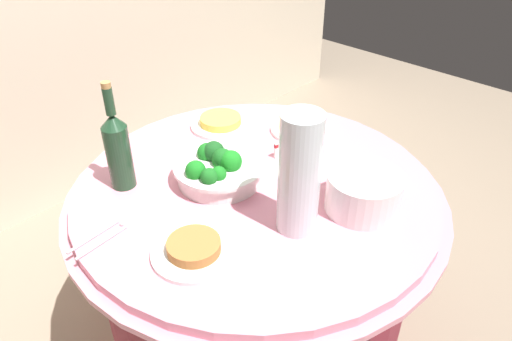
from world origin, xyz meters
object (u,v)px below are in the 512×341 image
Objects in this scene: serving_tongs at (100,238)px; food_plate_stir_fry at (301,127)px; label_placard_mid at (281,148)px; decorative_fruit_vase at (299,180)px; broccoli_bowl at (219,168)px; label_placard_front at (318,151)px; food_plate_peanuts at (194,249)px; plate_stack at (363,192)px; wine_bottle at (118,148)px; food_plate_fried_egg at (221,122)px.

serving_tongs is 0.76× the size of food_plate_stir_fry.
serving_tongs is 3.05× the size of label_placard_mid.
broccoli_bowl is at bearing 89.47° from decorative_fruit_vase.
decorative_fruit_vase is at bearing -152.43° from label_placard_front.
label_placard_front is at bearing 4.18° from food_plate_peanuts.
label_placard_front is (-0.11, -0.16, 0.02)m from food_plate_stir_fry.
label_placard_mid reaches higher than serving_tongs.
decorative_fruit_vase is 0.38m from label_placard_mid.
wine_bottle is (-0.40, 0.59, 0.07)m from plate_stack.
food_plate_stir_fry is at bearing 60.23° from plate_stack.
food_plate_peanuts is at bearing -163.53° from food_plate_stir_fry.
food_plate_stir_fry reaches higher than serving_tongs.
food_plate_fried_egg is at bearing 126.63° from food_plate_stir_fry.
label_placard_mid is (0.24, 0.26, -0.12)m from decorative_fruit_vase.
serving_tongs is at bearing 165.56° from label_placard_front.
wine_bottle is at bearing 163.74° from food_plate_stir_fry.
food_plate_peanuts reaches higher than serving_tongs.
decorative_fruit_vase reaches higher than label_placard_front.
food_plate_fried_egg is 0.67m from food_plate_peanuts.
food_plate_stir_fry is (0.18, -0.24, -0.00)m from food_plate_fried_egg.
plate_stack reaches higher than serving_tongs.
label_placard_mid is (0.05, 0.35, -0.02)m from plate_stack.
food_plate_stir_fry is at bearing 1.70° from broccoli_bowl.
food_plate_stir_fry is (0.42, 0.01, -0.03)m from broccoli_bowl.
decorative_fruit_vase reaches higher than food_plate_fried_egg.
label_placard_mid is at bearing 124.23° from label_placard_front.
broccoli_bowl is at bearing 35.60° from food_plate_peanuts.
label_placard_front is at bearing -124.76° from food_plate_stir_fry.
wine_bottle is 6.11× the size of label_placard_mid.
wine_bottle is (-0.21, 0.20, 0.08)m from broccoli_bowl.
label_placard_front is 0.12m from label_placard_mid.
food_plate_stir_fry is (0.42, 0.32, -0.14)m from decorative_fruit_vase.
plate_stack is 1.25× the size of serving_tongs.
broccoli_bowl reaches higher than serving_tongs.
food_plate_fried_egg is at bearing 66.35° from decorative_fruit_vase.
food_plate_stir_fry is at bearing 55.24° from label_placard_front.
broccoli_bowl is 1.27× the size of food_plate_peanuts.
broccoli_bowl is 0.43m from plate_stack.
plate_stack is 0.28m from label_placard_front.
food_plate_peanuts is 4.00× the size of label_placard_front.
plate_stack is at bearing -24.57° from food_plate_peanuts.
label_placard_front is (0.12, 0.25, -0.02)m from plate_stack.
plate_stack is 0.95× the size of food_plate_fried_egg.
food_plate_peanuts is at bearing -144.40° from broccoli_bowl.
food_plate_fried_egg is (0.64, 0.21, 0.01)m from serving_tongs.
broccoli_bowl is 0.42m from food_plate_stir_fry.
decorative_fruit_vase is at bearing -132.34° from label_placard_mid.
food_plate_stir_fry is at bearing -1.53° from serving_tongs.
wine_bottle reaches higher than food_plate_fried_egg.
label_placard_mid is (-0.07, 0.10, 0.00)m from label_placard_front.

